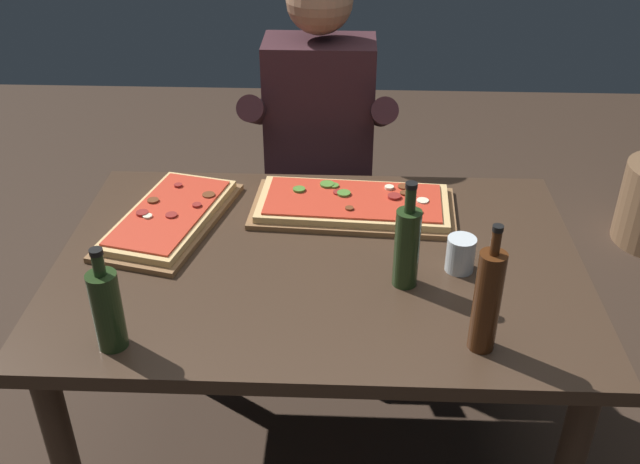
{
  "coord_description": "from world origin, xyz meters",
  "views": [
    {
      "loc": [
        0.07,
        -1.61,
        1.83
      ],
      "look_at": [
        0.0,
        0.05,
        0.79
      ],
      "focal_mm": 40.8,
      "sensor_mm": 36.0,
      "label": 1
    }
  ],
  "objects_px": {
    "pizza_rectangular_left": "(170,217)",
    "wine_bottle_dark": "(107,309)",
    "pizza_rectangular_front": "(353,205)",
    "tumbler_near_camera": "(461,254)",
    "seated_diner": "(319,141)",
    "oil_bottle_amber": "(407,245)",
    "vinegar_bottle_green": "(487,300)",
    "diner_chair": "(320,188)",
    "dining_table": "(319,286)"
  },
  "relations": [
    {
      "from": "wine_bottle_dark",
      "to": "diner_chair",
      "type": "bearing_deg",
      "value": 71.18
    },
    {
      "from": "dining_table",
      "to": "tumbler_near_camera",
      "type": "relative_size",
      "value": 14.76
    },
    {
      "from": "dining_table",
      "to": "diner_chair",
      "type": "height_order",
      "value": "diner_chair"
    },
    {
      "from": "pizza_rectangular_left",
      "to": "wine_bottle_dark",
      "type": "relative_size",
      "value": 2.13
    },
    {
      "from": "tumbler_near_camera",
      "to": "wine_bottle_dark",
      "type": "bearing_deg",
      "value": -157.84
    },
    {
      "from": "pizza_rectangular_front",
      "to": "pizza_rectangular_left",
      "type": "height_order",
      "value": "same"
    },
    {
      "from": "tumbler_near_camera",
      "to": "seated_diner",
      "type": "xyz_separation_m",
      "value": [
        -0.4,
        0.77,
        -0.04
      ]
    },
    {
      "from": "dining_table",
      "to": "vinegar_bottle_green",
      "type": "height_order",
      "value": "vinegar_bottle_green"
    },
    {
      "from": "pizza_rectangular_front",
      "to": "diner_chair",
      "type": "bearing_deg",
      "value": 101.46
    },
    {
      "from": "dining_table",
      "to": "tumbler_near_camera",
      "type": "height_order",
      "value": "tumbler_near_camera"
    },
    {
      "from": "diner_chair",
      "to": "vinegar_bottle_green",
      "type": "bearing_deg",
      "value": -71.13
    },
    {
      "from": "pizza_rectangular_front",
      "to": "wine_bottle_dark",
      "type": "height_order",
      "value": "wine_bottle_dark"
    },
    {
      "from": "seated_diner",
      "to": "pizza_rectangular_front",
      "type": "bearing_deg",
      "value": -75.79
    },
    {
      "from": "dining_table",
      "to": "pizza_rectangular_front",
      "type": "bearing_deg",
      "value": 70.42
    },
    {
      "from": "pizza_rectangular_left",
      "to": "wine_bottle_dark",
      "type": "distance_m",
      "value": 0.54
    },
    {
      "from": "oil_bottle_amber",
      "to": "vinegar_bottle_green",
      "type": "bearing_deg",
      "value": -56.3
    },
    {
      "from": "dining_table",
      "to": "pizza_rectangular_front",
      "type": "relative_size",
      "value": 2.29
    },
    {
      "from": "pizza_rectangular_front",
      "to": "tumbler_near_camera",
      "type": "relative_size",
      "value": 6.45
    },
    {
      "from": "wine_bottle_dark",
      "to": "tumbler_near_camera",
      "type": "height_order",
      "value": "wine_bottle_dark"
    },
    {
      "from": "pizza_rectangular_left",
      "to": "seated_diner",
      "type": "xyz_separation_m",
      "value": [
        0.41,
        0.57,
        -0.02
      ]
    },
    {
      "from": "dining_table",
      "to": "seated_diner",
      "type": "xyz_separation_m",
      "value": [
        -0.03,
        0.74,
        0.1
      ]
    },
    {
      "from": "oil_bottle_amber",
      "to": "vinegar_bottle_green",
      "type": "xyz_separation_m",
      "value": [
        0.16,
        -0.24,
        0.02
      ]
    },
    {
      "from": "pizza_rectangular_front",
      "to": "wine_bottle_dark",
      "type": "bearing_deg",
      "value": -130.8
    },
    {
      "from": "pizza_rectangular_left",
      "to": "diner_chair",
      "type": "bearing_deg",
      "value": 59.7
    },
    {
      "from": "pizza_rectangular_left",
      "to": "dining_table",
      "type": "bearing_deg",
      "value": -20.35
    },
    {
      "from": "pizza_rectangular_front",
      "to": "oil_bottle_amber",
      "type": "xyz_separation_m",
      "value": [
        0.13,
        -0.36,
        0.09
      ]
    },
    {
      "from": "pizza_rectangular_front",
      "to": "oil_bottle_amber",
      "type": "bearing_deg",
      "value": -70.16
    },
    {
      "from": "wine_bottle_dark",
      "to": "seated_diner",
      "type": "xyz_separation_m",
      "value": [
        0.42,
        1.11,
        -0.1
      ]
    },
    {
      "from": "tumbler_near_camera",
      "to": "vinegar_bottle_green",
      "type": "bearing_deg",
      "value": -87.84
    },
    {
      "from": "pizza_rectangular_front",
      "to": "tumbler_near_camera",
      "type": "xyz_separation_m",
      "value": [
        0.28,
        -0.29,
        0.03
      ]
    },
    {
      "from": "wine_bottle_dark",
      "to": "oil_bottle_amber",
      "type": "xyz_separation_m",
      "value": [
        0.67,
        0.27,
        0.01
      ]
    },
    {
      "from": "wine_bottle_dark",
      "to": "vinegar_bottle_green",
      "type": "height_order",
      "value": "vinegar_bottle_green"
    },
    {
      "from": "pizza_rectangular_left",
      "to": "diner_chair",
      "type": "height_order",
      "value": "diner_chair"
    },
    {
      "from": "vinegar_bottle_green",
      "to": "seated_diner",
      "type": "bearing_deg",
      "value": 110.8
    },
    {
      "from": "tumbler_near_camera",
      "to": "pizza_rectangular_front",
      "type": "bearing_deg",
      "value": 133.29
    },
    {
      "from": "pizza_rectangular_front",
      "to": "seated_diner",
      "type": "xyz_separation_m",
      "value": [
        -0.12,
        0.48,
        -0.02
      ]
    },
    {
      "from": "pizza_rectangular_front",
      "to": "seated_diner",
      "type": "height_order",
      "value": "seated_diner"
    },
    {
      "from": "pizza_rectangular_left",
      "to": "oil_bottle_amber",
      "type": "distance_m",
      "value": 0.72
    },
    {
      "from": "oil_bottle_amber",
      "to": "diner_chair",
      "type": "height_order",
      "value": "oil_bottle_amber"
    },
    {
      "from": "oil_bottle_amber",
      "to": "tumbler_near_camera",
      "type": "distance_m",
      "value": 0.17
    },
    {
      "from": "diner_chair",
      "to": "pizza_rectangular_left",
      "type": "bearing_deg",
      "value": -120.3
    },
    {
      "from": "pizza_rectangular_left",
      "to": "wine_bottle_dark",
      "type": "height_order",
      "value": "wine_bottle_dark"
    },
    {
      "from": "pizza_rectangular_front",
      "to": "wine_bottle_dark",
      "type": "xyz_separation_m",
      "value": [
        -0.54,
        -0.63,
        0.08
      ]
    },
    {
      "from": "pizza_rectangular_left",
      "to": "seated_diner",
      "type": "bearing_deg",
      "value": 54.76
    },
    {
      "from": "pizza_rectangular_left",
      "to": "seated_diner",
      "type": "relative_size",
      "value": 0.41
    },
    {
      "from": "pizza_rectangular_left",
      "to": "oil_bottle_amber",
      "type": "xyz_separation_m",
      "value": [
        0.66,
        -0.27,
        0.09
      ]
    },
    {
      "from": "wine_bottle_dark",
      "to": "tumbler_near_camera",
      "type": "xyz_separation_m",
      "value": [
        0.82,
        0.33,
        -0.06
      ]
    },
    {
      "from": "vinegar_bottle_green",
      "to": "tumbler_near_camera",
      "type": "xyz_separation_m",
      "value": [
        -0.01,
        0.3,
        -0.08
      ]
    },
    {
      "from": "tumbler_near_camera",
      "to": "diner_chair",
      "type": "height_order",
      "value": "diner_chair"
    },
    {
      "from": "dining_table",
      "to": "pizza_rectangular_front",
      "type": "height_order",
      "value": "pizza_rectangular_front"
    }
  ]
}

